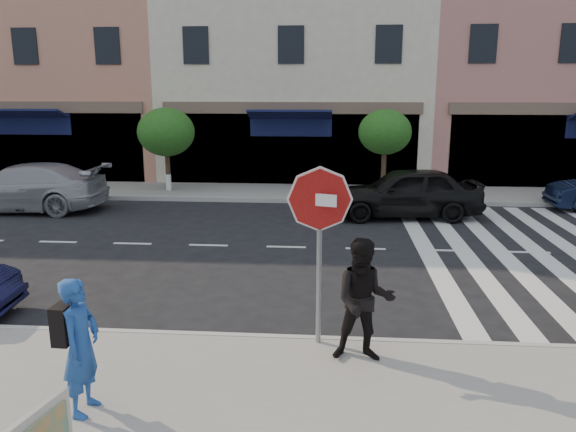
% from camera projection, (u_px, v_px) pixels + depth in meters
% --- Properties ---
extents(ground, '(120.00, 120.00, 0.00)m').
position_uv_depth(ground, '(269.00, 308.00, 10.34)').
color(ground, black).
rests_on(ground, ground).
extents(sidewalk_near, '(60.00, 4.50, 0.15)m').
position_uv_depth(sidewalk_near, '(234.00, 423.00, 6.68)').
color(sidewalk_near, gray).
rests_on(sidewalk_near, ground).
extents(sidewalk_far, '(60.00, 3.00, 0.15)m').
position_uv_depth(sidewalk_far, '(301.00, 193.00, 21.00)').
color(sidewalk_far, gray).
rests_on(sidewalk_far, ground).
extents(building_west_mid, '(10.00, 9.00, 14.00)m').
position_uv_depth(building_west_mid, '(73.00, 19.00, 26.09)').
color(building_west_mid, tan).
rests_on(building_west_mid, ground).
extents(building_centre, '(11.00, 9.00, 11.00)m').
position_uv_depth(building_centre, '(298.00, 52.00, 25.64)').
color(building_centre, beige).
rests_on(building_centre, ground).
extents(building_east_mid, '(13.00, 9.00, 13.00)m').
position_uv_depth(building_east_mid, '(572.00, 27.00, 24.50)').
color(building_east_mid, '#AE6C67').
rests_on(building_east_mid, ground).
extents(street_tree_wb, '(2.10, 2.10, 3.06)m').
position_uv_depth(street_tree_wb, '(166.00, 132.00, 20.68)').
color(street_tree_wb, '#473323').
rests_on(street_tree_wb, sidewalk_far).
extents(street_tree_c, '(1.90, 1.90, 3.04)m').
position_uv_depth(street_tree_c, '(385.00, 132.00, 20.06)').
color(street_tree_c, '#473323').
rests_on(street_tree_c, sidewalk_far).
extents(stop_sign, '(0.93, 0.32, 2.73)m').
position_uv_depth(stop_sign, '(320.00, 218.00, 8.17)').
color(stop_sign, gray).
rests_on(stop_sign, sidewalk_near).
extents(photographer, '(0.43, 0.63, 1.69)m').
position_uv_depth(photographer, '(81.00, 346.00, 6.62)').
color(photographer, '#1F4992').
rests_on(photographer, sidewalk_near).
extents(walker, '(0.88, 0.69, 1.79)m').
position_uv_depth(walker, '(364.00, 300.00, 7.90)').
color(walker, black).
rests_on(walker, sidewalk_near).
extents(car_far_left, '(5.35, 2.28, 1.54)m').
position_uv_depth(car_far_left, '(24.00, 187.00, 18.22)').
color(car_far_left, '#9B9CA0').
rests_on(car_far_left, ground).
extents(car_far_mid, '(4.75, 2.23, 1.57)m').
position_uv_depth(car_far_mid, '(405.00, 192.00, 17.28)').
color(car_far_mid, black).
rests_on(car_far_mid, ground).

